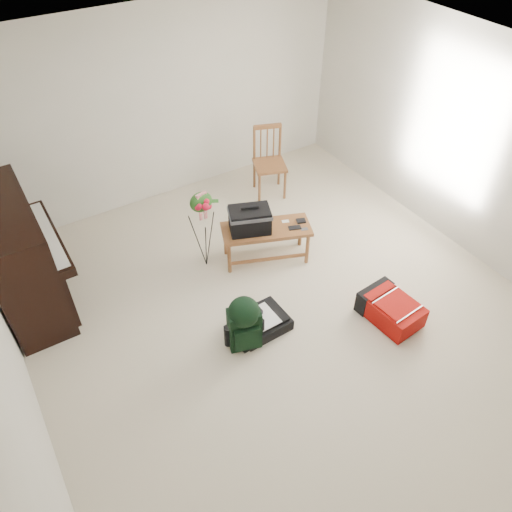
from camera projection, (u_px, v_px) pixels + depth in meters
floor at (282, 313)px, 5.36m from camera, size 5.00×5.50×0.01m
ceiling at (294, 88)px, 3.68m from camera, size 5.00×5.50×0.01m
wall_back at (163, 106)px, 6.26m from camera, size 5.00×0.04×2.50m
wall_right at (474, 148)px, 5.50m from camera, size 0.04×5.50×2.50m
piano at (20, 259)px, 5.11m from camera, size 0.71×1.50×1.25m
bench at (257, 225)px, 5.59m from camera, size 1.10×0.75×0.79m
dining_chair at (268, 163)px, 6.75m from camera, size 0.53×0.53×0.95m
red_suitcase at (388, 307)px, 5.24m from camera, size 0.47×0.65×0.27m
black_duffel at (261, 322)px, 5.16m from camera, size 0.55×0.45×0.23m
green_backpack at (244, 321)px, 4.82m from camera, size 0.36×0.33×0.63m
flower_stand at (204, 231)px, 5.59m from camera, size 0.40×0.40×1.05m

